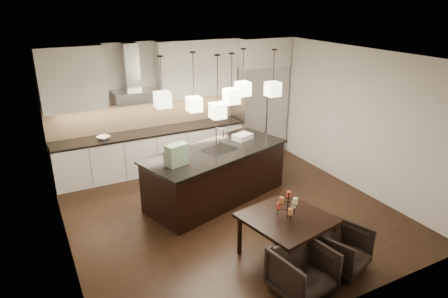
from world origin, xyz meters
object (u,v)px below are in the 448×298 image
armchair_left (303,271)px  refrigerator (259,109)px  island_body (216,175)px  dining_table (286,237)px  armchair_right (342,249)px

armchair_left → refrigerator: bearing=56.1°
refrigerator → island_body: (-2.08, -1.82, -0.60)m
dining_table → refrigerator: bearing=52.6°
dining_table → armchair_left: 0.79m
armchair_left → island_body: bearing=78.2°
armchair_left → armchair_right: bearing=2.5°
armchair_left → armchair_right: size_ratio=1.06×
island_body → refrigerator: bearing=24.4°
refrigerator → armchair_right: size_ratio=3.13×
island_body → dining_table: size_ratio=2.40×
island_body → armchair_right: bearing=-93.4°
armchair_left → dining_table: bearing=62.1°
refrigerator → armchair_left: size_ratio=2.96×
refrigerator → armchair_left: (-2.26, -4.71, -0.74)m
dining_table → armchair_right: bearing=-56.9°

